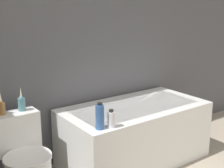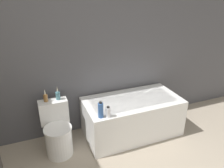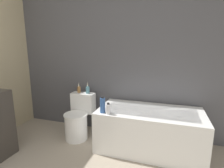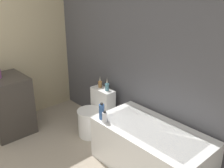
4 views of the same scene
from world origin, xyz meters
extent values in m
cube|color=#4C4C51|center=(0.00, 2.27, 1.30)|extent=(6.40, 0.06, 2.60)
cube|color=white|center=(0.78, 1.85, 0.29)|extent=(1.42, 0.74, 0.57)
cube|color=#B7BCC6|center=(0.78, 1.85, 0.57)|extent=(1.22, 0.54, 0.01)
cylinder|color=white|center=(-0.33, 1.77, 0.20)|extent=(0.35, 0.35, 0.40)
cylinder|color=white|center=(-0.33, 1.77, 0.41)|extent=(0.36, 0.36, 0.02)
cube|color=white|center=(-0.33, 2.04, 0.52)|extent=(0.38, 0.18, 0.33)
cube|color=#38332D|center=(-1.25, 0.94, 0.44)|extent=(0.63, 0.57, 0.88)
cylinder|color=olive|center=(-0.41, 2.05, 0.73)|extent=(0.06, 0.06, 0.09)
sphere|color=olive|center=(-0.41, 2.05, 0.78)|extent=(0.04, 0.04, 0.04)
cone|color=beige|center=(-0.41, 2.05, 0.82)|extent=(0.02, 0.02, 0.08)
cylinder|color=teal|center=(-0.25, 2.05, 0.73)|extent=(0.06, 0.06, 0.10)
sphere|color=teal|center=(-0.25, 2.05, 0.79)|extent=(0.04, 0.04, 0.04)
cone|color=beige|center=(-0.25, 2.05, 0.83)|extent=(0.02, 0.02, 0.09)
cylinder|color=#335999|center=(0.19, 1.58, 0.67)|extent=(0.07, 0.07, 0.20)
cylinder|color=black|center=(0.19, 1.58, 0.78)|extent=(0.04, 0.04, 0.02)
cylinder|color=silver|center=(0.28, 1.55, 0.64)|extent=(0.06, 0.06, 0.13)
cylinder|color=black|center=(0.28, 1.55, 0.71)|extent=(0.03, 0.03, 0.02)
camera|label=1|loc=(-1.07, -0.33, 1.53)|focal=50.00mm
camera|label=2|loc=(-0.55, -0.66, 2.07)|focal=35.00mm
camera|label=3|loc=(0.99, -0.47, 1.41)|focal=28.00mm
camera|label=4|loc=(2.43, -0.27, 2.21)|focal=42.00mm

